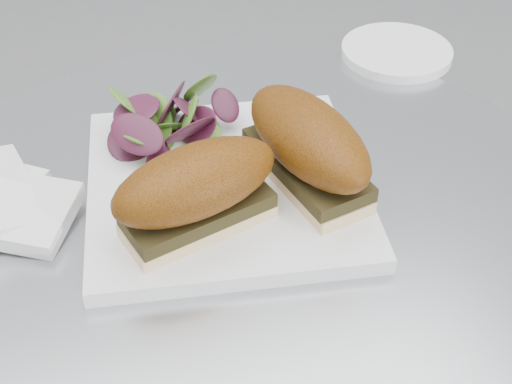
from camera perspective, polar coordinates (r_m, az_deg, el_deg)
plate at (r=0.68m, az=-2.44°, el=0.55°), size 0.30×0.30×0.02m
sandwich_left at (r=0.60m, az=-4.79°, el=0.22°), size 0.16×0.10×0.08m
sandwich_right at (r=0.65m, az=4.16°, el=3.84°), size 0.10×0.18×0.08m
salad at (r=0.72m, az=-6.74°, el=5.80°), size 0.12×0.12×0.05m
napkin at (r=0.69m, az=-19.52°, el=-1.83°), size 0.14×0.14×0.02m
saucer at (r=0.92m, az=11.18°, el=10.94°), size 0.14×0.14×0.01m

